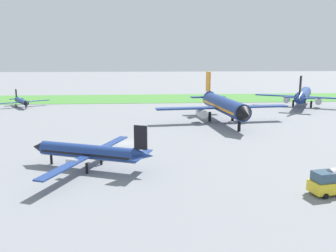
{
  "coord_description": "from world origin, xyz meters",
  "views": [
    {
      "loc": [
        4.05,
        -66.14,
        16.77
      ],
      "look_at": [
        8.63,
        1.21,
        3.0
      ],
      "focal_mm": 37.16,
      "sensor_mm": 36.0,
      "label": 1
    }
  ],
  "objects_px": {
    "airplane_midfield_jet": "(223,105)",
    "airplane_taxiing_turboprop": "(21,101)",
    "airplane_parked_jet_far": "(303,95)",
    "airplane_foreground_turboprop": "(90,152)",
    "fuel_truck_midfield": "(335,181)"
  },
  "relations": [
    {
      "from": "airplane_midfield_jet",
      "to": "airplane_parked_jet_far",
      "type": "distance_m",
      "value": 40.52
    },
    {
      "from": "airplane_parked_jet_far",
      "to": "fuel_truck_midfield",
      "type": "xyz_separation_m",
      "value": [
        -28.86,
        -71.76,
        -2.33
      ]
    },
    {
      "from": "airplane_parked_jet_far",
      "to": "airplane_foreground_turboprop",
      "type": "bearing_deg",
      "value": 164.26
    },
    {
      "from": "fuel_truck_midfield",
      "to": "airplane_parked_jet_far",
      "type": "bearing_deg",
      "value": -123.06
    },
    {
      "from": "airplane_midfield_jet",
      "to": "airplane_parked_jet_far",
      "type": "xyz_separation_m",
      "value": [
        32.25,
        24.52,
        -0.47
      ]
    },
    {
      "from": "airplane_parked_jet_far",
      "to": "fuel_truck_midfield",
      "type": "relative_size",
      "value": 4.06
    },
    {
      "from": "airplane_midfield_jet",
      "to": "fuel_truck_midfield",
      "type": "relative_size",
      "value": 5.02
    },
    {
      "from": "airplane_taxiing_turboprop",
      "to": "airplane_foreground_turboprop",
      "type": "distance_m",
      "value": 73.06
    },
    {
      "from": "airplane_midfield_jet",
      "to": "airplane_taxiing_turboprop",
      "type": "distance_m",
      "value": 67.46
    },
    {
      "from": "airplane_midfield_jet",
      "to": "airplane_taxiing_turboprop",
      "type": "bearing_deg",
      "value": -122.62
    },
    {
      "from": "airplane_taxiing_turboprop",
      "to": "airplane_parked_jet_far",
      "type": "bearing_deg",
      "value": 54.22
    },
    {
      "from": "airplane_parked_jet_far",
      "to": "airplane_taxiing_turboprop",
      "type": "height_order",
      "value": "airplane_parked_jet_far"
    },
    {
      "from": "airplane_taxiing_turboprop",
      "to": "airplane_foreground_turboprop",
      "type": "height_order",
      "value": "airplane_foreground_turboprop"
    },
    {
      "from": "airplane_parked_jet_far",
      "to": "airplane_foreground_turboprop",
      "type": "height_order",
      "value": "airplane_parked_jet_far"
    },
    {
      "from": "airplane_taxiing_turboprop",
      "to": "fuel_truck_midfield",
      "type": "distance_m",
      "value": 100.23
    }
  ]
}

